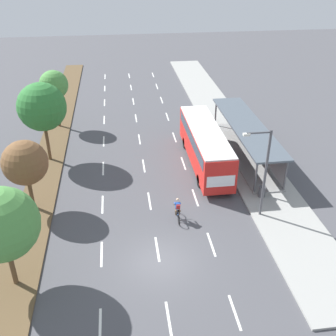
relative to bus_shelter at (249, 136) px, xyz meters
The scene contains 15 objects.
ground_plane 16.17m from the bus_shelter, 126.39° to the right, with size 140.00×140.00×0.00m, color #4C4C51.
median_strip 19.26m from the bus_shelter, 158.38° to the left, with size 2.60×52.00×0.12m, color brown.
sidewalk_right 7.29m from the bus_shelter, 92.28° to the left, with size 4.50×52.00×0.15m, color #9E9E99.
lane_divider_left 13.94m from the bus_shelter, 160.61° to the left, with size 0.14×46.04×0.01m.
lane_divider_center 10.74m from the bus_shelter, 154.31° to the left, with size 0.14×46.04×0.01m.
lane_divider_right 7.80m from the bus_shelter, 142.76° to the left, with size 0.14×46.04×0.01m.
bus_shelter is the anchor object (origin of this frame).
bus 4.48m from the bus_shelter, 163.21° to the right, with size 2.54×11.29×3.37m.
cyclist 11.87m from the bus_shelter, 131.17° to the right, with size 0.46×1.82×1.71m.
median_tree_nearest 22.57m from the bus_shelter, 142.42° to the right, with size 3.97×3.97×6.10m.
median_tree_second 19.12m from the bus_shelter, 160.93° to the right, with size 3.15×3.15×5.28m.
median_tree_third 18.03m from the bus_shelter, behind, with size 4.07×4.07×6.95m.
median_tree_fourth 19.88m from the bus_shelter, 153.68° to the left, with size 2.87×2.87×5.89m.
streetlight 9.67m from the bus_shelter, 102.90° to the right, with size 1.91×0.24×6.50m.
trash_bin 7.26m from the bus_shelter, 98.70° to the right, with size 0.52×0.52×0.85m, color #4C4C51.
Camera 1 is at (-1.87, -18.20, 16.88)m, focal length 42.58 mm.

